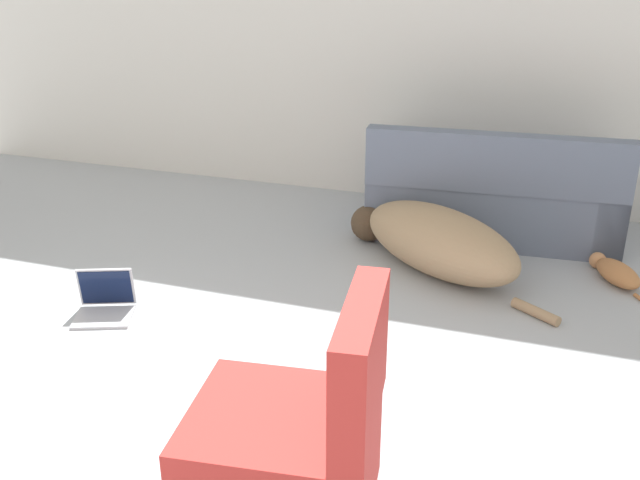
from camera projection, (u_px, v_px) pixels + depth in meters
wall_back at (353, 28)px, 5.67m from camera, size 7.47×0.06×2.72m
couch at (493, 197)px, 5.20m from camera, size 1.81×1.00×0.83m
dog at (435, 240)px, 4.61m from camera, size 1.53×1.11×0.43m
cat at (615, 272)px, 4.51m from camera, size 0.37×0.53×0.13m
laptop_open at (105, 299)px, 4.12m from camera, size 0.41×0.39×0.26m
side_chair at (294, 447)px, 2.59m from camera, size 0.75×0.69×0.90m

